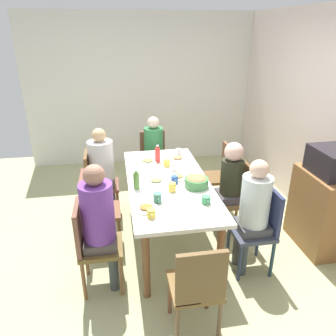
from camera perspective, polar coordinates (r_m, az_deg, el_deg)
name	(u,v)px	position (r m, az deg, el deg)	size (l,w,h in m)	color
ground_plane	(168,238)	(4.01, 0.00, -12.14)	(6.14, 6.14, 0.00)	tan
wall_left	(144,91)	(5.94, -4.28, 13.40)	(0.12, 4.08, 2.60)	silver
dining_table	(168,187)	(3.65, 0.00, -3.39)	(1.95, 0.89, 0.77)	silver
chair_0	(260,225)	(3.43, 15.84, -9.66)	(0.40, 0.40, 0.90)	#363B4A
person_0	(253,208)	(3.28, 14.79, -6.78)	(0.30, 0.30, 1.22)	#374146
chair_1	(237,195)	(3.94, 11.98, -4.65)	(0.40, 0.40, 0.90)	brown
person_1	(230,181)	(3.82, 10.91, -2.29)	(0.30, 0.30, 1.17)	#494146
chair_2	(153,158)	(4.95, -2.59, 1.85)	(0.40, 0.40, 0.90)	brown
person_2	(154,149)	(4.80, -2.49, 3.41)	(0.30, 0.30, 1.17)	brown
chair_3	(220,173)	(4.48, 9.07, -0.81)	(0.40, 0.40, 0.90)	brown
chair_4	(197,286)	(2.66, 5.14, -19.95)	(0.40, 0.40, 0.90)	brown
chair_5	(97,181)	(4.28, -12.44, -2.30)	(0.40, 0.40, 0.90)	brown
person_5	(102,166)	(4.19, -11.47, 0.43)	(0.32, 0.32, 1.21)	#454746
chair_6	(92,242)	(3.16, -13.26, -12.50)	(0.40, 0.40, 0.90)	brown
person_6	(99,218)	(3.01, -11.98, -8.64)	(0.30, 0.30, 1.28)	#353841
chair_7	(95,207)	(3.70, -12.79, -6.63)	(0.40, 0.40, 0.90)	brown
plate_0	(148,161)	(4.11, -3.58, 1.25)	(0.24, 0.24, 0.04)	white
plate_1	(156,181)	(3.56, -2.11, -2.33)	(0.21, 0.21, 0.04)	white
plate_2	(177,176)	(3.68, 1.64, -1.48)	(0.24, 0.24, 0.04)	beige
plate_3	(146,208)	(3.06, -3.85, -7.04)	(0.23, 0.23, 0.04)	white
plate_4	(177,158)	(4.19, 1.67, 1.72)	(0.23, 0.23, 0.04)	white
bowl_0	(196,182)	(3.46, 5.03, -2.40)	(0.25, 0.25, 0.12)	#437F45
cup_0	(172,187)	(3.37, 0.72, -3.37)	(0.11, 0.08, 0.09)	#E8CC4A
cup_1	(179,152)	(4.29, 1.88, 2.78)	(0.11, 0.07, 0.10)	white
cup_2	(174,167)	(3.85, 1.01, 0.24)	(0.12, 0.08, 0.09)	white
cup_3	(157,198)	(3.16, -1.86, -5.27)	(0.12, 0.08, 0.09)	#458266
cup_4	(151,213)	(2.93, -2.98, -7.97)	(0.11, 0.08, 0.08)	#DCCE43
cup_5	(206,200)	(3.16, 6.71, -5.58)	(0.12, 0.09, 0.07)	#3F925B
cup_6	(167,163)	(3.96, -0.24, 0.92)	(0.12, 0.08, 0.09)	#EFC849
cup_7	(175,180)	(3.54, 1.16, -2.05)	(0.11, 0.07, 0.08)	#2F53A6
bottle_0	(158,154)	(4.07, -1.84, 2.46)	(0.07, 0.07, 0.22)	#E23937
bottle_1	(136,180)	(3.41, -5.59, -2.05)	(0.06, 0.06, 0.22)	#548937
side_cabinet	(322,211)	(4.04, 25.39, -6.78)	(0.70, 0.44, 0.90)	brown
microwave	(332,162)	(3.81, 26.91, 0.96)	(0.48, 0.36, 0.28)	black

